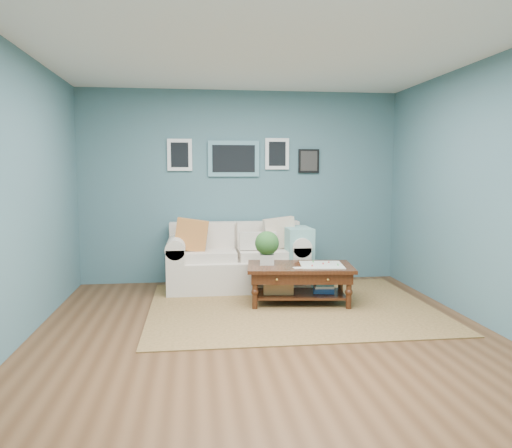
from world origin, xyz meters
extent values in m
plane|color=brown|center=(0.00, 0.00, 0.00)|extent=(5.00, 5.00, 0.00)
plane|color=white|center=(0.00, 0.00, 2.70)|extent=(5.00, 5.00, 0.00)
cube|color=slate|center=(0.00, 2.50, 1.35)|extent=(4.50, 0.02, 2.70)
cube|color=slate|center=(0.00, -2.50, 1.35)|extent=(4.50, 0.02, 2.70)
cube|color=slate|center=(-2.25, 0.00, 1.35)|extent=(0.02, 5.00, 2.70)
cube|color=slate|center=(2.25, 0.00, 1.35)|extent=(0.02, 5.00, 2.70)
cube|color=#5B8E9A|center=(-0.11, 2.48, 1.75)|extent=(0.72, 0.03, 0.50)
cube|color=black|center=(-0.11, 2.46, 1.75)|extent=(0.60, 0.01, 0.38)
cube|color=white|center=(-0.86, 2.48, 1.80)|extent=(0.34, 0.03, 0.44)
cube|color=white|center=(0.51, 2.48, 1.82)|extent=(0.34, 0.03, 0.44)
cube|color=black|center=(0.97, 2.48, 1.72)|extent=(0.30, 0.03, 0.34)
cube|color=brown|center=(0.43, 0.99, 0.01)|extent=(3.23, 2.59, 0.01)
cube|color=beige|center=(-0.11, 1.99, 0.20)|extent=(1.37, 0.85, 0.41)
cube|color=beige|center=(-0.11, 2.32, 0.64)|extent=(1.80, 0.21, 0.46)
cube|color=beige|center=(-0.91, 1.99, 0.30)|extent=(0.23, 0.85, 0.60)
cube|color=beige|center=(0.70, 1.99, 0.30)|extent=(0.23, 0.85, 0.60)
cylinder|color=beige|center=(-0.91, 1.99, 0.60)|extent=(0.25, 0.85, 0.25)
cylinder|color=beige|center=(0.70, 1.99, 0.60)|extent=(0.25, 0.85, 0.25)
cube|color=beige|center=(-0.48, 1.93, 0.47)|extent=(0.70, 0.54, 0.13)
cube|color=beige|center=(0.26, 1.93, 0.47)|extent=(0.70, 0.54, 0.13)
cube|color=beige|center=(-0.48, 2.20, 0.71)|extent=(0.70, 0.12, 0.35)
cube|color=beige|center=(0.26, 2.20, 0.71)|extent=(0.70, 0.12, 0.35)
cube|color=#D26631|center=(-0.71, 1.94, 0.75)|extent=(0.47, 0.17, 0.46)
cube|color=beige|center=(0.47, 2.01, 0.75)|extent=(0.46, 0.17, 0.45)
cube|color=beige|center=(0.16, 1.89, 0.66)|extent=(0.48, 0.12, 0.23)
cube|color=#7BB4AE|center=(0.70, 1.87, 0.45)|extent=(0.33, 0.53, 0.77)
cube|color=black|center=(0.57, 1.14, 0.44)|extent=(1.31, 0.87, 0.04)
cube|color=black|center=(0.57, 1.14, 0.36)|extent=(1.22, 0.78, 0.12)
cube|color=black|center=(0.57, 1.14, 0.12)|extent=(1.11, 0.66, 0.03)
sphere|color=gold|center=(0.24, 0.85, 0.36)|extent=(0.03, 0.03, 0.03)
sphere|color=gold|center=(0.81, 0.78, 0.36)|extent=(0.03, 0.03, 0.03)
cylinder|color=black|center=(0.00, 0.93, 0.21)|extent=(0.06, 0.06, 0.42)
cylinder|color=black|center=(1.07, 0.80, 0.21)|extent=(0.06, 0.06, 0.42)
cylinder|color=black|center=(0.07, 1.49, 0.21)|extent=(0.06, 0.06, 0.42)
cylinder|color=black|center=(1.14, 1.35, 0.21)|extent=(0.06, 0.06, 0.42)
cube|color=beige|center=(0.19, 1.24, 0.52)|extent=(0.18, 0.18, 0.12)
sphere|color=#204B1E|center=(0.19, 1.24, 0.72)|extent=(0.29, 0.29, 0.29)
cube|color=white|center=(0.83, 1.11, 0.47)|extent=(0.55, 0.55, 0.01)
cube|color=#A77547|center=(0.31, 1.18, 0.23)|extent=(0.38, 0.29, 0.21)
cube|color=#265298|center=(0.86, 1.13, 0.19)|extent=(0.27, 0.21, 0.12)
camera|label=1|loc=(-0.67, -4.58, 1.57)|focal=35.00mm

